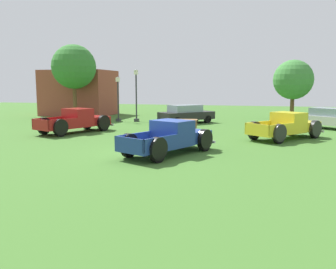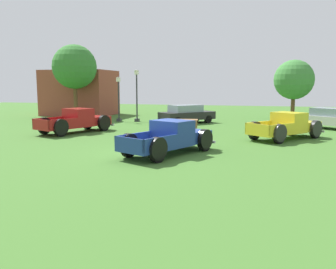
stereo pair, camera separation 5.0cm
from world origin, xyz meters
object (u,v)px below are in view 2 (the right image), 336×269
at_px(lamp_post_far, 119,98).
at_px(oak_tree_west, 294,80).
at_px(pickup_truck_foreground, 173,137).
at_px(pickup_truck_behind_left, 289,126).
at_px(lamp_post_near, 137,94).
at_px(sedan_distant_b, 332,118).
at_px(picnic_table, 185,124).
at_px(oak_tree_east, 75,67).
at_px(pickup_truck_behind_right, 79,121).
at_px(sedan_distant_a, 187,114).
at_px(trash_can, 274,120).

distance_m(lamp_post_far, oak_tree_west, 15.94).
bearing_deg(oak_tree_west, pickup_truck_foreground, -109.30).
bearing_deg(pickup_truck_behind_left, lamp_post_near, 149.30).
xyz_separation_m(pickup_truck_behind_left, sedan_distant_b, (3.27, 5.59, 0.04)).
xyz_separation_m(sedan_distant_b, picnic_table, (-9.92, -3.59, -0.28)).
distance_m(pickup_truck_behind_left, lamp_post_far, 15.09).
xyz_separation_m(pickup_truck_foreground, lamp_post_far, (-7.93, 12.87, 1.27)).
height_order(sedan_distant_b, oak_tree_east, oak_tree_east).
height_order(pickup_truck_foreground, pickup_truck_behind_right, pickup_truck_behind_right).
xyz_separation_m(sedan_distant_a, lamp_post_far, (-5.94, 0.08, 1.21)).
bearing_deg(lamp_post_near, oak_tree_west, 24.56).
distance_m(lamp_post_far, oak_tree_east, 5.78).
height_order(sedan_distant_b, trash_can, sedan_distant_b).
relative_size(sedan_distant_b, lamp_post_near, 1.05).
xyz_separation_m(lamp_post_far, oak_tree_east, (-4.88, 1.47, 2.74)).
distance_m(lamp_post_far, picnic_table, 8.43).
bearing_deg(sedan_distant_a, trash_can, -3.69).
xyz_separation_m(pickup_truck_foreground, pickup_truck_behind_left, (5.48, 6.07, 0.01)).
bearing_deg(picnic_table, oak_tree_east, 151.64).
height_order(pickup_truck_behind_left, lamp_post_near, lamp_post_near).
bearing_deg(lamp_post_near, picnic_table, -44.07).
bearing_deg(trash_can, pickup_truck_behind_right, -151.99).
bearing_deg(oak_tree_east, sedan_distant_b, -7.13).
bearing_deg(oak_tree_east, pickup_truck_behind_right, -59.99).
relative_size(pickup_truck_foreground, sedan_distant_b, 1.13).
bearing_deg(pickup_truck_behind_left, lamp_post_far, 153.08).
xyz_separation_m(trash_can, oak_tree_west, (1.81, 6.71, 3.09)).
distance_m(pickup_truck_behind_left, sedan_distant_b, 6.47).
bearing_deg(pickup_truck_foreground, oak_tree_west, 70.70).
distance_m(sedan_distant_a, sedan_distant_b, 10.80).
distance_m(sedan_distant_b, lamp_post_near, 15.26).
distance_m(sedan_distant_a, trash_can, 6.88).
height_order(sedan_distant_a, sedan_distant_b, sedan_distant_a).
bearing_deg(oak_tree_west, picnic_table, -125.50).
bearing_deg(oak_tree_west, sedan_distant_b, -74.37).
relative_size(pickup_truck_foreground, lamp_post_far, 1.38).
height_order(lamp_post_near, oak_tree_west, oak_tree_west).
xyz_separation_m(pickup_truck_behind_left, trash_can, (-0.61, 6.29, -0.25)).
height_order(lamp_post_near, lamp_post_far, lamp_post_near).
relative_size(pickup_truck_behind_left, pickup_truck_behind_right, 0.92).
height_order(pickup_truck_behind_right, lamp_post_near, lamp_post_near).
bearing_deg(trash_can, pickup_truck_foreground, -111.51).
height_order(sedan_distant_b, lamp_post_near, lamp_post_near).
xyz_separation_m(lamp_post_far, oak_tree_west, (14.61, 6.19, 1.57)).
height_order(pickup_truck_foreground, picnic_table, pickup_truck_foreground).
xyz_separation_m(pickup_truck_behind_right, oak_tree_west, (14.45, 13.43, 2.82)).
xyz_separation_m(lamp_post_near, lamp_post_far, (-1.56, -0.23, -0.31)).
distance_m(pickup_truck_behind_right, oak_tree_east, 10.83).
xyz_separation_m(pickup_truck_foreground, sedan_distant_a, (-1.99, 12.80, 0.06)).
xyz_separation_m(trash_can, oak_tree_east, (-17.68, 1.99, 4.25)).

